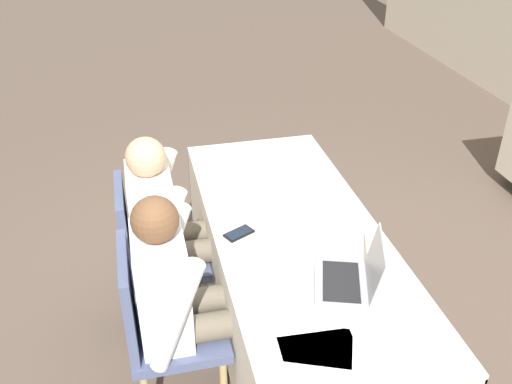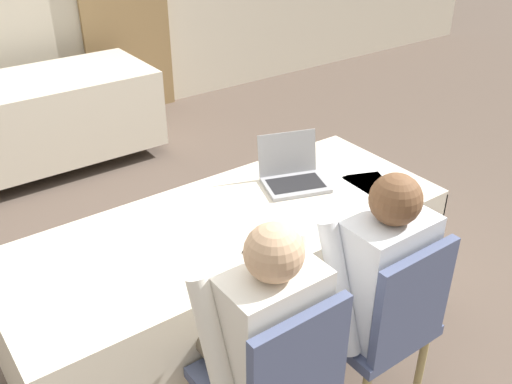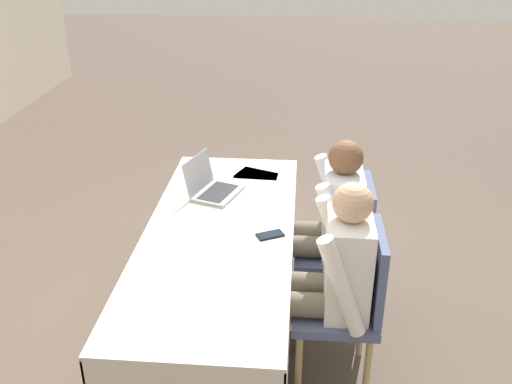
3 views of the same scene
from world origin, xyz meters
name	(u,v)px [view 2 (image 2 of 3)]	position (x,y,z in m)	size (l,w,h in m)	color
ground_plane	(233,339)	(0.00, 0.00, 0.00)	(24.00, 24.00, 0.00)	brown
conference_table_near	(230,251)	(0.00, 0.00, 0.56)	(2.09, 0.83, 0.73)	beige
conference_table_far	(16,105)	(-0.27, 2.53, 0.56)	(2.09, 0.83, 0.73)	beige
laptop	(293,175)	(0.46, 0.11, 0.78)	(0.38, 0.36, 0.24)	#99999E
cell_phone	(262,252)	(-0.03, -0.29, 0.74)	(0.13, 0.16, 0.01)	black
paper_beside_laptop	(371,187)	(0.76, -0.16, 0.73)	(0.31, 0.35, 0.00)	white
paper_centre_table	(375,184)	(0.80, -0.15, 0.73)	(0.23, 0.31, 0.00)	white
chair_near_left	(276,383)	(-0.28, -0.72, 0.52)	(0.44, 0.44, 0.92)	tan
chair_near_right	(384,320)	(0.28, -0.72, 0.52)	(0.44, 0.44, 0.92)	tan
person_checkered_shirt	(259,334)	(-0.28, -0.62, 0.68)	(0.50, 0.52, 1.18)	#665B4C
person_white_shirt	(369,276)	(0.28, -0.62, 0.68)	(0.50, 0.52, 1.18)	#665B4C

